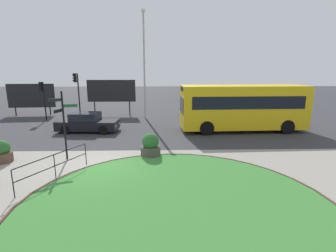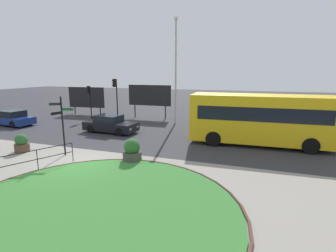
% 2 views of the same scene
% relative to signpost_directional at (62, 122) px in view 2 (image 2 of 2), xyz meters
% --- Properties ---
extents(ground, '(120.00, 120.00, 0.00)m').
position_rel_signpost_directional_xyz_m(ground, '(1.74, -1.05, -2.02)').
color(ground, '#333338').
extents(sidewalk_paving, '(32.00, 8.44, 0.02)m').
position_rel_signpost_directional_xyz_m(sidewalk_paving, '(1.74, -2.83, -2.01)').
color(sidewalk_paving, gray).
rests_on(sidewalk_paving, ground).
extents(grass_island, '(10.43, 10.43, 0.10)m').
position_rel_signpost_directional_xyz_m(grass_island, '(5.27, -4.79, -1.97)').
color(grass_island, '#387A33').
rests_on(grass_island, ground).
extents(grass_kerb_ring, '(10.74, 10.74, 0.11)m').
position_rel_signpost_directional_xyz_m(grass_kerb_ring, '(5.27, -4.79, -1.96)').
color(grass_kerb_ring, brown).
rests_on(grass_kerb_ring, ground).
extents(signpost_directional, '(1.19, 0.89, 3.47)m').
position_rel_signpost_directional_xyz_m(signpost_directional, '(0.00, 0.00, 0.00)').
color(signpost_directional, black).
rests_on(signpost_directional, ground).
extents(railing_grass_edge, '(1.64, 3.24, 1.08)m').
position_rel_signpost_directional_xyz_m(railing_grass_edge, '(0.38, -2.34, -1.31)').
color(railing_grass_edge, black).
rests_on(railing_grass_edge, ground).
extents(bus_yellow, '(9.12, 2.94, 3.35)m').
position_rel_signpost_directional_xyz_m(bus_yellow, '(10.77, 6.13, -0.22)').
color(bus_yellow, yellow).
rests_on(bus_yellow, ground).
extents(car_near_lane, '(4.56, 2.24, 1.37)m').
position_rel_signpost_directional_xyz_m(car_near_lane, '(-10.79, 5.62, -1.38)').
color(car_near_lane, navy).
rests_on(car_near_lane, ground).
extents(car_far_lane, '(4.47, 2.08, 1.40)m').
position_rel_signpost_directional_xyz_m(car_far_lane, '(-0.64, 6.09, -1.37)').
color(car_far_lane, black).
rests_on(car_far_lane, ground).
extents(traffic_light_near, '(0.48, 0.32, 4.16)m').
position_rel_signpost_directional_xyz_m(traffic_light_near, '(-2.70, 10.58, 1.02)').
color(traffic_light_near, black).
rests_on(traffic_light_near, ground).
extents(traffic_light_far, '(0.48, 0.32, 3.42)m').
position_rel_signpost_directional_xyz_m(traffic_light_far, '(-5.73, 10.56, 0.50)').
color(traffic_light_far, black).
rests_on(traffic_light_far, ground).
extents(lamppost_tall, '(0.32, 0.32, 9.59)m').
position_rel_signpost_directional_xyz_m(lamppost_tall, '(3.26, 11.38, 3.08)').
color(lamppost_tall, '#B7B7BC').
rests_on(lamppost_tall, ground).
extents(billboard_left, '(4.47, 0.54, 3.12)m').
position_rel_signpost_directional_xyz_m(billboard_left, '(-8.08, 13.24, -0.10)').
color(billboard_left, black).
rests_on(billboard_left, ground).
extents(billboard_right, '(4.75, 0.21, 3.50)m').
position_rel_signpost_directional_xyz_m(billboard_right, '(-0.15, 13.17, 0.35)').
color(billboard_right, black).
rests_on(billboard_right, ground).
extents(planter_near_signpost, '(0.87, 0.87, 1.11)m').
position_rel_signpost_directional_xyz_m(planter_near_signpost, '(-2.99, -0.25, -1.51)').
color(planter_near_signpost, brown).
rests_on(planter_near_signpost, ground).
extents(planter_kerbside, '(1.03, 1.03, 1.27)m').
position_rel_signpost_directional_xyz_m(planter_kerbside, '(4.21, 0.38, -1.44)').
color(planter_kerbside, '#47423D').
rests_on(planter_kerbside, ground).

